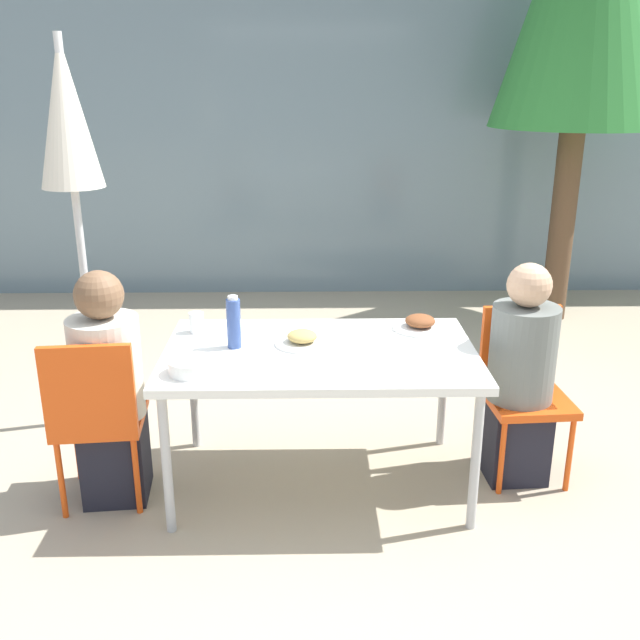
# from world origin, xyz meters

# --- Properties ---
(ground_plane) EXTENTS (24.00, 24.00, 0.00)m
(ground_plane) POSITION_xyz_m (0.00, 0.00, 0.00)
(ground_plane) COLOR tan
(building_facade) EXTENTS (10.00, 0.20, 3.00)m
(building_facade) POSITION_xyz_m (0.00, 3.47, 1.50)
(building_facade) COLOR slate
(building_facade) RESTS_ON ground
(dining_table) EXTENTS (1.48, 0.90, 0.72)m
(dining_table) POSITION_xyz_m (0.00, 0.00, 0.67)
(dining_table) COLOR white
(dining_table) RESTS_ON ground
(chair_left) EXTENTS (0.43, 0.43, 0.85)m
(chair_left) POSITION_xyz_m (-1.03, -0.17, 0.50)
(chair_left) COLOR #E54C14
(chair_left) RESTS_ON ground
(person_left) EXTENTS (0.33, 0.33, 1.14)m
(person_left) POSITION_xyz_m (-0.99, -0.09, 0.54)
(person_left) COLOR black
(person_left) RESTS_ON ground
(chair_right) EXTENTS (0.42, 0.42, 0.85)m
(chair_right) POSITION_xyz_m (1.04, 0.14, 0.50)
(chair_right) COLOR #E54C14
(chair_right) RESTS_ON ground
(person_right) EXTENTS (0.32, 0.32, 1.12)m
(person_right) POSITION_xyz_m (0.99, 0.06, 0.53)
(person_right) COLOR black
(person_right) RESTS_ON ground
(closed_umbrella) EXTENTS (0.36, 0.36, 2.17)m
(closed_umbrella) POSITION_xyz_m (-1.31, 0.72, 1.63)
(closed_umbrella) COLOR #333333
(closed_umbrella) RESTS_ON ground
(plate_0) EXTENTS (0.26, 0.26, 0.07)m
(plate_0) POSITION_xyz_m (-0.08, 0.07, 0.75)
(plate_0) COLOR white
(plate_0) RESTS_ON dining_table
(plate_1) EXTENTS (0.28, 0.28, 0.08)m
(plate_1) POSITION_xyz_m (0.52, 0.28, 0.75)
(plate_1) COLOR white
(plate_1) RESTS_ON dining_table
(bottle) EXTENTS (0.07, 0.07, 0.26)m
(bottle) POSITION_xyz_m (-0.41, 0.04, 0.84)
(bottle) COLOR #334C8E
(bottle) RESTS_ON dining_table
(drinking_cup) EXTENTS (0.07, 0.07, 0.10)m
(drinking_cup) POSITION_xyz_m (-0.62, 0.26, 0.77)
(drinking_cup) COLOR white
(drinking_cup) RESTS_ON dining_table
(salad_bowl) EXTENTS (0.20, 0.20, 0.06)m
(salad_bowl) POSITION_xyz_m (-0.57, -0.27, 0.75)
(salad_bowl) COLOR white
(salad_bowl) RESTS_ON dining_table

